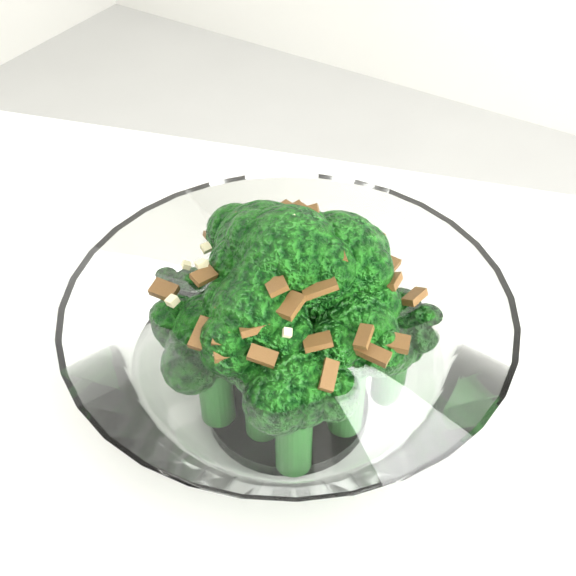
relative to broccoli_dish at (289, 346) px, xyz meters
The scene contains 1 object.
broccoli_dish is the anchor object (origin of this frame).
Camera 1 is at (0.12, -0.17, 1.11)m, focal length 50.00 mm.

